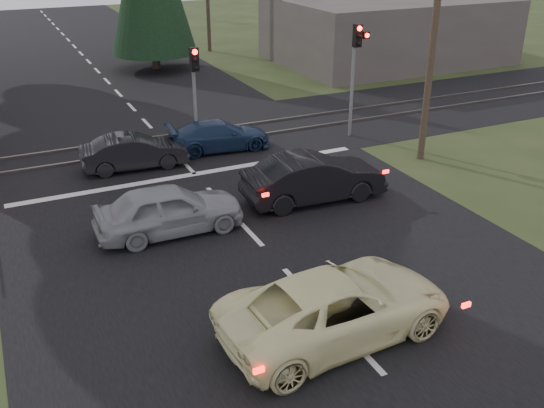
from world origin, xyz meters
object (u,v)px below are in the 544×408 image
traffic_signal_right (356,59)px  utility_pole_near (434,35)px  cream_coupe (336,306)px  blue_sedan (219,136)px  silver_car (169,210)px  dark_hatchback (314,178)px  traffic_signal_center (195,81)px  dark_car_far (134,152)px

traffic_signal_right → utility_pole_near: bearing=-74.7°
utility_pole_near → cream_coupe: bearing=-136.8°
utility_pole_near → blue_sedan: (-6.74, 4.30, -4.13)m
utility_pole_near → silver_car: size_ratio=2.07×
dark_hatchback → utility_pole_near: bearing=-70.9°
traffic_signal_center → dark_hatchback: 6.87m
traffic_signal_right → silver_car: bearing=-151.3°
blue_sedan → utility_pole_near: bearing=-116.8°
cream_coupe → dark_car_far: size_ratio=1.38×
cream_coupe → dark_car_far: 12.01m
dark_hatchback → blue_sedan: 6.02m
cream_coupe → dark_hatchback: size_ratio=1.14×
dark_car_far → traffic_signal_center: bearing=-67.5°
silver_car → traffic_signal_right: bearing=-60.4°
dark_car_far → cream_coupe: bearing=-168.3°
traffic_signal_center → blue_sedan: traffic_signal_center is taller
traffic_signal_right → traffic_signal_center: (-6.55, 1.20, -0.51)m
utility_pole_near → dark_hatchback: size_ratio=1.91×
cream_coupe → silver_car: (-1.91, 6.34, -0.00)m
silver_car → blue_sedan: 7.25m
silver_car → blue_sedan: silver_car is taller
traffic_signal_center → cream_coupe: bearing=-95.3°
traffic_signal_center → utility_pole_near: 9.05m
dark_hatchback → traffic_signal_right: bearing=-39.6°
traffic_signal_right → blue_sedan: traffic_signal_right is taller
silver_car → dark_car_far: (0.31, 5.57, -0.10)m
blue_sedan → dark_car_far: dark_car_far is taller
traffic_signal_center → dark_car_far: bearing=-161.6°
utility_pole_near → blue_sedan: 9.00m
dark_car_far → blue_sedan: bearing=-77.0°
utility_pole_near → blue_sedan: utility_pole_near is taller
traffic_signal_right → cream_coupe: traffic_signal_right is taller
dark_car_far → dark_hatchback: bearing=-135.0°
utility_pole_near → blue_sedan: bearing=147.4°
traffic_signal_center → dark_car_far: (-2.80, -0.93, -2.17)m
traffic_signal_center → dark_hatchback: bearing=-73.7°
utility_pole_near → traffic_signal_right: bearing=105.3°
traffic_signal_center → blue_sedan: size_ratio=1.00×
traffic_signal_center → dark_car_far: traffic_signal_center is taller
dark_hatchback → silver_car: dark_hatchback is taller
blue_sedan → dark_car_far: bearing=104.6°
blue_sedan → dark_hatchback: bearing=-163.9°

